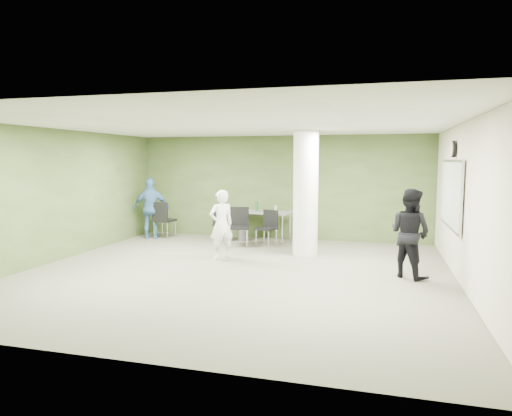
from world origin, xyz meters
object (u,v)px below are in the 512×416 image
(woman_white, at_px, (221,225))
(chair_back_left, at_px, (163,217))
(man_black, at_px, (410,233))
(folding_table, at_px, (260,213))
(man_blue, at_px, (151,208))

(woman_white, bearing_deg, chair_back_left, -83.34)
(chair_back_left, height_order, woman_white, woman_white)
(woman_white, relative_size, man_black, 0.92)
(folding_table, xyz_separation_m, man_blue, (-2.95, -0.43, 0.09))
(folding_table, height_order, chair_back_left, folding_table)
(man_black, bearing_deg, man_blue, 16.91)
(man_black, bearing_deg, woman_white, 29.26)
(folding_table, relative_size, woman_white, 1.18)
(woman_white, bearing_deg, man_black, 127.49)
(woman_white, bearing_deg, folding_table, -139.48)
(man_black, relative_size, man_blue, 0.98)
(chair_back_left, relative_size, man_black, 0.62)
(man_blue, bearing_deg, man_black, 137.73)
(woman_white, bearing_deg, man_blue, -79.31)
(folding_table, xyz_separation_m, woman_white, (-0.24, -2.37, 0.00))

